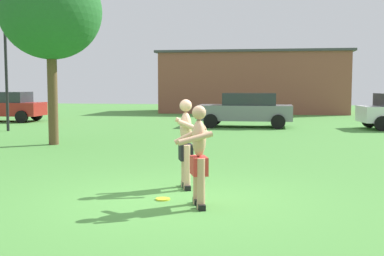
% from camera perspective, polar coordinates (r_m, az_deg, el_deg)
% --- Properties ---
extents(ground_plane, '(80.00, 80.00, 0.00)m').
position_cam_1_polar(ground_plane, '(8.50, -2.21, -8.28)').
color(ground_plane, '#4C8E3D').
extents(player_near, '(0.70, 0.76, 1.63)m').
position_cam_1_polar(player_near, '(7.83, 0.77, -3.02)').
color(player_near, black).
rests_on(player_near, ground_plane).
extents(player_in_black, '(0.71, 0.65, 1.69)m').
position_cam_1_polar(player_in_black, '(9.23, -0.69, -1.62)').
color(player_in_black, black).
rests_on(player_in_black, ground_plane).
extents(frisbee, '(0.25, 0.25, 0.03)m').
position_cam_1_polar(frisbee, '(8.46, -3.42, -8.26)').
color(frisbee, yellow).
rests_on(frisbee, ground_plane).
extents(car_gray_mid_lot, '(4.31, 2.04, 1.58)m').
position_cam_1_polar(car_gray_mid_lot, '(22.86, 6.35, 2.19)').
color(car_gray_mid_lot, slate).
rests_on(car_gray_mid_lot, ground_plane).
extents(car_red_far_end, '(4.40, 2.23, 1.58)m').
position_cam_1_polar(car_red_far_end, '(28.00, -21.17, 2.41)').
color(car_red_far_end, maroon).
rests_on(car_red_far_end, ground_plane).
extents(lamp_post, '(0.60, 0.24, 5.66)m').
position_cam_1_polar(lamp_post, '(22.17, -20.92, 8.66)').
color(lamp_post, black).
rests_on(lamp_post, ground_plane).
extents(outbuilding_behind_lot, '(13.15, 5.73, 4.27)m').
position_cam_1_polar(outbuilding_behind_lot, '(35.17, 7.19, 5.33)').
color(outbuilding_behind_lot, brown).
rests_on(outbuilding_behind_lot, ground_plane).
extents(tree_right_field, '(3.28, 3.28, 5.88)m').
position_cam_1_polar(tree_right_field, '(16.76, -16.17, 12.89)').
color(tree_right_field, brown).
rests_on(tree_right_field, ground_plane).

